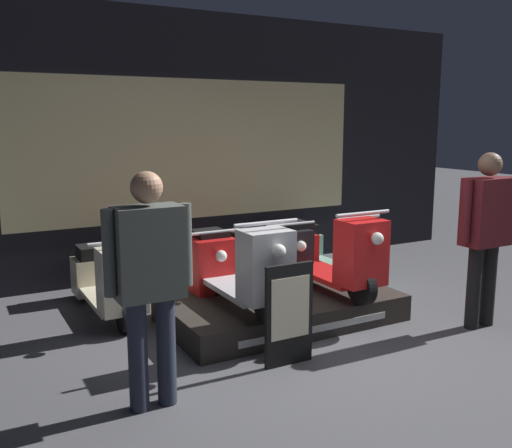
% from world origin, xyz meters
% --- Properties ---
extents(ground_plane, '(30.00, 30.00, 0.00)m').
position_xyz_m(ground_plane, '(0.00, 0.00, 0.00)').
color(ground_plane, '#4C4C51').
extents(shop_wall_back, '(8.20, 0.09, 3.20)m').
position_xyz_m(shop_wall_back, '(0.00, 3.15, 1.60)').
color(shop_wall_back, black).
rests_on(shop_wall_back, ground_plane).
extents(display_platform, '(2.20, 1.21, 0.25)m').
position_xyz_m(display_platform, '(0.00, 1.05, 0.12)').
color(display_platform, '#2D2823').
rests_on(display_platform, ground_plane).
extents(scooter_display_left, '(0.58, 1.59, 0.86)m').
position_xyz_m(scooter_display_left, '(-0.49, 1.04, 0.60)').
color(scooter_display_left, black).
rests_on(scooter_display_left, display_platform).
extents(scooter_display_right, '(0.58, 1.59, 0.86)m').
position_xyz_m(scooter_display_right, '(0.50, 1.04, 0.60)').
color(scooter_display_right, black).
rests_on(scooter_display_right, display_platform).
extents(scooter_backrow_0, '(0.58, 1.59, 0.86)m').
position_xyz_m(scooter_backrow_0, '(-1.41, 2.04, 0.35)').
color(scooter_backrow_0, black).
rests_on(scooter_backrow_0, ground_plane).
extents(scooter_backrow_1, '(0.58, 1.59, 0.86)m').
position_xyz_m(scooter_backrow_1, '(-0.52, 2.04, 0.35)').
color(scooter_backrow_1, black).
rests_on(scooter_backrow_1, ground_plane).
extents(scooter_backrow_2, '(0.58, 1.59, 0.86)m').
position_xyz_m(scooter_backrow_2, '(0.37, 2.04, 0.35)').
color(scooter_backrow_2, black).
rests_on(scooter_backrow_2, ground_plane).
extents(scooter_backrow_3, '(0.58, 1.59, 0.86)m').
position_xyz_m(scooter_backrow_3, '(1.27, 2.04, 0.35)').
color(scooter_backrow_3, black).
rests_on(scooter_backrow_3, ground_plane).
extents(person_left_browsing, '(0.59, 0.24, 1.59)m').
position_xyz_m(person_left_browsing, '(-1.62, 0.03, 0.94)').
color(person_left_browsing, '#232838').
rests_on(person_left_browsing, ground_plane).
extents(person_right_browsing, '(0.60, 0.25, 1.62)m').
position_xyz_m(person_right_browsing, '(1.55, 0.03, 0.96)').
color(person_right_browsing, black).
rests_on(person_right_browsing, ground_plane).
extents(price_sign_board, '(0.42, 0.04, 0.82)m').
position_xyz_m(price_sign_board, '(-0.47, 0.16, 0.41)').
color(price_sign_board, black).
rests_on(price_sign_board, ground_plane).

